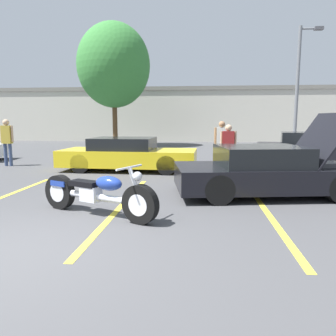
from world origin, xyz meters
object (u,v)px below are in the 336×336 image
(spectator_near_motorcycle, at_px, (222,141))
(spectator_midground, at_px, (228,145))
(tree_background, at_px, (114,66))
(motorcycle, at_px, (97,194))
(parked_car_mid_row, at_px, (128,155))
(spectator_by_show_car, at_px, (7,138))
(show_car_hood_open, at_px, (268,171))
(parked_car_right_row, at_px, (308,149))
(light_pole, at_px, (299,84))

(spectator_near_motorcycle, height_order, spectator_midground, spectator_near_motorcycle)
(tree_background, height_order, motorcycle, tree_background)
(parked_car_mid_row, distance_m, spectator_near_motorcycle, 3.35)
(spectator_midground, bearing_deg, spectator_by_show_car, 172.13)
(show_car_hood_open, height_order, parked_car_mid_row, show_car_hood_open)
(spectator_near_motorcycle, bearing_deg, parked_car_right_row, 25.72)
(show_car_hood_open, xyz_separation_m, parked_car_right_row, (2.70, 5.66, 0.04))
(light_pole, distance_m, spectator_by_show_car, 14.22)
(light_pole, xyz_separation_m, show_car_hood_open, (-3.55, -10.45, -3.07))
(light_pole, xyz_separation_m, spectator_midground, (-4.23, -7.51, -2.69))
(spectator_by_show_car, height_order, spectator_midground, spectator_by_show_car)
(light_pole, relative_size, parked_car_mid_row, 1.38)
(tree_background, relative_size, spectator_near_motorcycle, 4.67)
(spectator_by_show_car, bearing_deg, parked_car_right_row, 7.80)
(spectator_midground, bearing_deg, motorcycle, -119.27)
(motorcycle, bearing_deg, tree_background, 127.89)
(motorcycle, distance_m, parked_car_right_row, 9.85)
(spectator_midground, bearing_deg, parked_car_mid_row, 171.52)
(light_pole, height_order, spectator_midground, light_pole)
(light_pole, distance_m, parked_car_mid_row, 10.82)
(spectator_near_motorcycle, relative_size, spectator_midground, 1.07)
(parked_car_right_row, xyz_separation_m, spectator_near_motorcycle, (-3.53, -1.70, 0.41))
(spectator_by_show_car, bearing_deg, light_pole, 27.10)
(light_pole, bearing_deg, motorcycle, -119.32)
(parked_car_mid_row, xyz_separation_m, spectator_by_show_car, (-4.80, 0.63, 0.51))
(parked_car_mid_row, bearing_deg, spectator_midground, -6.54)
(light_pole, xyz_separation_m, motorcycle, (-7.01, -12.47, -3.23))
(motorcycle, relative_size, parked_car_right_row, 0.57)
(show_car_hood_open, distance_m, parked_car_right_row, 6.27)
(spectator_by_show_car, bearing_deg, motorcycle, -48.24)
(tree_background, relative_size, spectator_by_show_car, 4.50)
(tree_background, relative_size, parked_car_right_row, 1.85)
(light_pole, relative_size, show_car_hood_open, 1.46)
(motorcycle, height_order, spectator_by_show_car, spectator_by_show_car)
(show_car_hood_open, distance_m, spectator_midground, 3.04)
(show_car_hood_open, bearing_deg, parked_car_right_row, 55.47)
(tree_background, height_order, parked_car_mid_row, tree_background)
(light_pole, xyz_separation_m, parked_car_right_row, (-0.85, -4.78, -3.03))
(parked_car_right_row, xyz_separation_m, spectator_by_show_car, (-11.60, -1.59, 0.46))
(motorcycle, distance_m, spectator_near_motorcycle, 6.57)
(spectator_by_show_car, bearing_deg, parked_car_mid_row, -7.44)
(light_pole, distance_m, spectator_midground, 9.03)
(motorcycle, xyz_separation_m, spectator_near_motorcycle, (2.63, 5.99, 0.61))
(parked_car_right_row, bearing_deg, show_car_hood_open, -103.91)
(show_car_hood_open, xyz_separation_m, spectator_by_show_car, (-8.90, 4.07, 0.50))
(show_car_hood_open, height_order, parked_car_right_row, show_car_hood_open)
(motorcycle, height_order, spectator_near_motorcycle, spectator_near_motorcycle)
(light_pole, height_order, show_car_hood_open, light_pole)
(tree_background, distance_m, spectator_near_motorcycle, 12.56)
(parked_car_mid_row, xyz_separation_m, spectator_near_motorcycle, (3.27, 0.52, 0.47))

